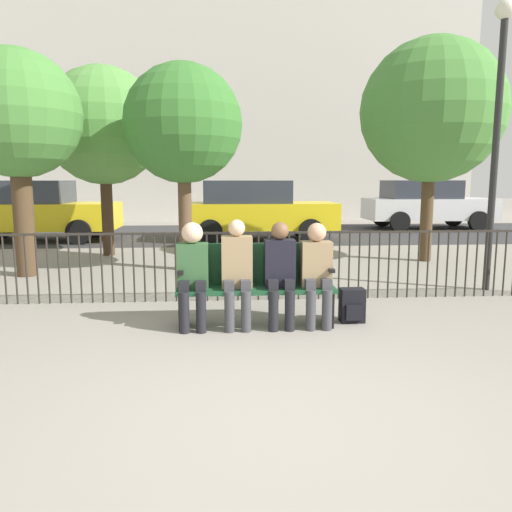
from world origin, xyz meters
The scene contains 18 objects.
ground_plane centered at (0.00, 0.00, 0.00)m, with size 80.00×80.00×0.00m, color gray.
park_bench centered at (0.00, 2.34, 0.49)m, with size 1.77×0.45×0.92m.
seated_person_0 centered at (-0.70, 2.21, 0.68)m, with size 0.34×0.39×1.18m.
seated_person_1 centered at (-0.21, 2.22, 0.67)m, with size 0.34×0.39×1.21m.
seated_person_2 centered at (0.26, 2.21, 0.66)m, with size 0.34×0.39×1.18m.
seated_person_3 centered at (0.68, 2.21, 0.66)m, with size 0.34×0.39×1.17m.
backpack centered at (1.13, 2.33, 0.19)m, with size 0.28×0.22×0.39m.
fence_railing centered at (-0.02, 3.48, 0.56)m, with size 9.01×0.03×0.95m.
tree_0 centered at (-3.73, 5.52, 2.68)m, with size 2.10×2.10×3.77m.
tree_1 centered at (-1.03, 5.93, 2.60)m, with size 2.10×2.10×3.67m.
tree_2 centered at (3.77, 6.59, 2.96)m, with size 2.79×2.79×4.37m.
tree_3 centered at (-2.84, 7.84, 2.75)m, with size 2.47×2.47×4.00m.
lamp_post centered at (3.60, 3.89, 2.68)m, with size 0.28×0.28×4.12m.
street_surface centered at (0.00, 12.00, 0.00)m, with size 24.00×6.00×0.01m.
parked_car_0 centered at (6.53, 13.18, 0.84)m, with size 4.20×1.94×1.62m.
parked_car_1 centered at (-5.39, 10.60, 0.84)m, with size 4.20×1.94×1.62m.
parked_car_2 centered at (0.56, 10.40, 0.84)m, with size 4.20×1.94×1.62m.
building_facade centered at (0.00, 20.00, 7.36)m, with size 20.00×6.00×14.71m.
Camera 1 is at (-0.39, -3.21, 1.64)m, focal length 35.00 mm.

